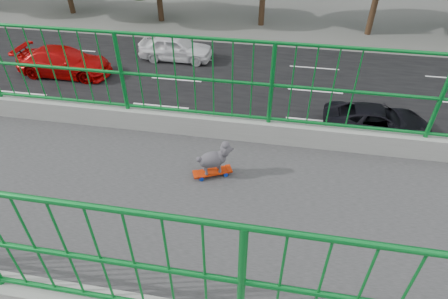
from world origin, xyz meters
name	(u,v)px	position (x,y,z in m)	size (l,w,h in m)	color
road	(161,106)	(-13.00, 0.00, 0.01)	(18.00, 90.00, 0.02)	black
skateboard	(212,172)	(-0.54, 5.40, 7.05)	(0.33, 0.49, 0.06)	red
poodle	(214,158)	(-0.55, 5.42, 7.27)	(0.30, 0.42, 0.38)	#2E2C31
car_1	(207,144)	(-9.20, 3.29, 0.78)	(1.65, 4.72, 1.56)	#A1A2A7
car_2	(377,121)	(-12.40, 10.61, 0.67)	(2.22, 4.82, 1.34)	black
car_3	(64,62)	(-15.60, -6.67, 0.80)	(2.23, 5.49, 1.59)	#BB0707
car_4	(176,48)	(-18.80, -0.77, 0.79)	(1.86, 4.62, 1.57)	white
car_6	(170,140)	(-9.20, 1.68, 0.75)	(2.49, 5.41, 1.50)	black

